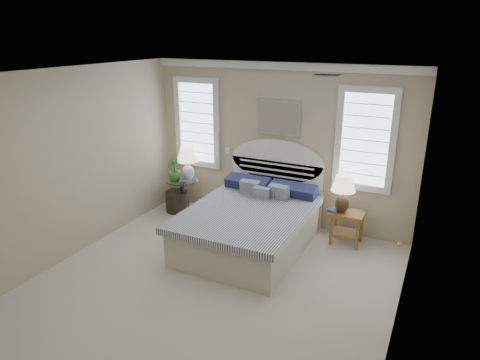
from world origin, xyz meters
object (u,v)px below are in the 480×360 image
object	(u,v)px
nightstand_right	(347,221)
lamp_right	(343,190)
side_table_left	(183,193)
lamp_left	(187,160)
bed	(252,222)
floor_pot	(177,201)

from	to	relation	value
nightstand_right	lamp_right	bearing A→B (deg)	-155.90
side_table_left	lamp_right	distance (m)	2.90
side_table_left	lamp_left	distance (m)	0.62
lamp_left	lamp_right	bearing A→B (deg)	0.08
bed	floor_pot	bearing A→B (deg)	161.37
lamp_left	side_table_left	bearing A→B (deg)	-149.32
nightstand_right	lamp_right	distance (m)	0.52
lamp_right	bed	bearing A→B (deg)	-151.68
bed	lamp_left	size ratio (longest dim) A/B	3.78
floor_pot	lamp_right	world-z (taller)	lamp_right
nightstand_right	side_table_left	bearing A→B (deg)	-178.06
lamp_right	nightstand_right	bearing A→B (deg)	24.10
side_table_left	floor_pot	distance (m)	0.23
lamp_left	nightstand_right	bearing A→B (deg)	0.90
floor_pot	lamp_right	bearing A→B (deg)	0.97
floor_pot	nightstand_right	bearing A→B (deg)	1.70
nightstand_right	lamp_left	bearing A→B (deg)	-179.10
bed	nightstand_right	distance (m)	1.47
bed	lamp_right	size ratio (longest dim) A/B	3.80
side_table_left	lamp_right	xyz separation A→B (m)	(2.86, 0.06, 0.51)
bed	side_table_left	size ratio (longest dim) A/B	3.61
floor_pot	lamp_right	distance (m)	3.07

